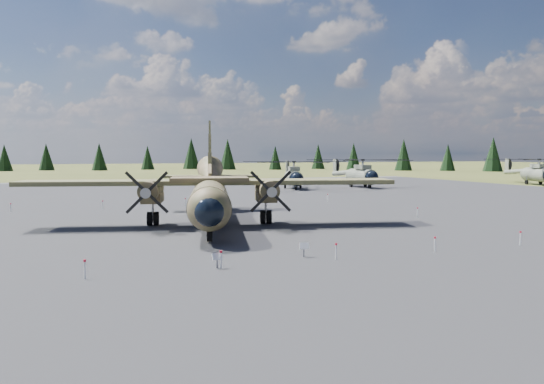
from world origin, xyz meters
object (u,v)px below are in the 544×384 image
object	(u,v)px
helicopter_mid	(361,167)
helicopter_far	(537,166)
transport_plane	(210,190)
helicopter_near	(294,169)

from	to	relation	value
helicopter_mid	helicopter_far	xyz separation A→B (m)	(32.01, -4.06, -0.00)
helicopter_mid	transport_plane	bearing A→B (deg)	-130.34
transport_plane	helicopter_mid	size ratio (longest dim) A/B	1.28
helicopter_near	helicopter_mid	bearing A→B (deg)	13.05
transport_plane	helicopter_near	distance (m)	40.69
transport_plane	helicopter_far	distance (m)	71.31
transport_plane	helicopter_mid	world-z (taller)	transport_plane
transport_plane	helicopter_near	xyz separation A→B (m)	(21.26, 34.69, 0.40)
helicopter_near	helicopter_far	distance (m)	43.60
helicopter_near	helicopter_mid	distance (m)	11.37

